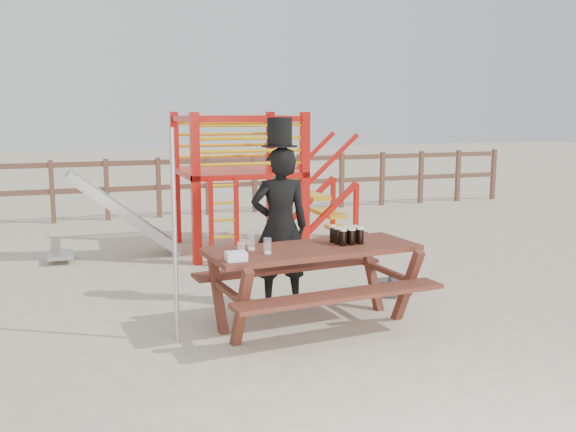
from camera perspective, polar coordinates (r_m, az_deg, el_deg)
The scene contains 10 objects.
ground at distance 6.63m, azimuth 2.13°, elevation -9.28°, with size 60.00×60.00×0.00m, color beige.
back_fence at distance 13.12m, azimuth -9.28°, elevation 3.18°, with size 15.09×0.09×1.20m.
playground_fort at distance 9.79m, azimuth -4.96°, elevation 3.18°, with size 4.71×1.84×2.10m.
picnic_table at distance 6.34m, azimuth 2.25°, elevation -5.39°, with size 2.19×1.60×0.80m.
man_with_hat at distance 6.97m, azimuth -0.73°, elevation -0.57°, with size 0.68×0.49×2.05m.
metal_pole at distance 5.90m, azimuth -10.05°, elevation -1.87°, with size 0.04×0.04×1.97m, color #B2B2B7.
parasol_base at distance 7.68m, azimuth 9.11°, elevation -6.30°, with size 0.52×0.52×0.22m.
paper_bag at distance 5.71m, azimuth -4.63°, elevation -3.59°, with size 0.18×0.14×0.08m, color white.
stout_pints at distance 6.43m, azimuth 5.23°, elevation -1.71°, with size 0.29×0.26×0.17m.
empty_glasses at distance 5.96m, azimuth -3.09°, elevation -2.75°, with size 0.35×0.38×0.15m.
Camera 1 is at (-2.34, -5.83, 2.12)m, focal length 40.00 mm.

